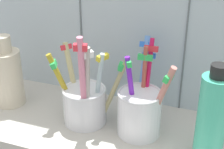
{
  "coord_description": "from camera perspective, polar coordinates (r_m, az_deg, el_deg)",
  "views": [
    {
      "loc": [
        18.4,
        -48.99,
        38.24
      ],
      "look_at": [
        0.0,
        0.44,
        12.56
      ],
      "focal_mm": 54.09,
      "sensor_mm": 36.0,
      "label": 1
    }
  ],
  "objects": [
    {
      "name": "tile_wall_back",
      "position": [
        0.66,
        3.6,
        12.03
      ],
      "size": [
        64.0,
        2.2,
        45.0
      ],
      "color": "#B2C1CC",
      "rests_on": "ground"
    },
    {
      "name": "ceramic_vase",
      "position": [
        0.71,
        -17.34,
        -0.14
      ],
      "size": [
        6.19,
        6.19,
        14.66
      ],
      "color": "beige",
      "rests_on": "counter_slab"
    },
    {
      "name": "soap_bottle",
      "position": [
        0.55,
        16.57,
        -6.85
      ],
      "size": [
        4.72,
        4.72,
        16.29
      ],
      "color": "#46C29E",
      "rests_on": "counter_slab"
    },
    {
      "name": "toothbrush_cup_right",
      "position": [
        0.6,
        4.87,
        -5.55
      ],
      "size": [
        10.23,
        12.79,
        16.56
      ],
      "color": "white",
      "rests_on": "counter_slab"
    },
    {
      "name": "toothbrush_cup_left",
      "position": [
        0.63,
        -4.52,
        -4.32
      ],
      "size": [
        14.08,
        9.3,
        18.55
      ],
      "color": "silver",
      "rests_on": "counter_slab"
    },
    {
      "name": "counter_slab",
      "position": [
        0.64,
        -0.14,
        -9.48
      ],
      "size": [
        64.0,
        22.0,
        2.0
      ],
      "primitive_type": "cube",
      "color": "#BCB7AD",
      "rests_on": "ground"
    }
  ]
}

